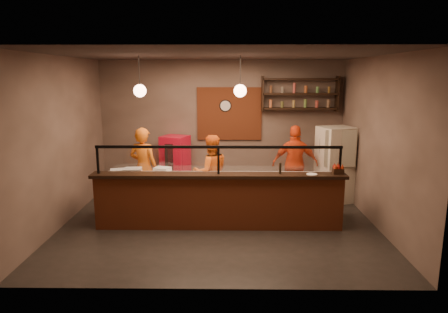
{
  "coord_description": "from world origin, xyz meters",
  "views": [
    {
      "loc": [
        0.19,
        -7.43,
        2.84
      ],
      "look_at": [
        0.09,
        0.3,
        1.26
      ],
      "focal_mm": 32.0,
      "sensor_mm": 36.0,
      "label": 1
    }
  ],
  "objects_px": {
    "condiment_caddy": "(338,171)",
    "pepper_mill": "(280,168)",
    "fridge": "(335,165)",
    "pizza_dough": "(238,175)",
    "cook_left": "(144,167)",
    "cook_mid": "(211,173)",
    "red_cooler": "(175,164)",
    "cook_right": "(295,164)",
    "wall_clock": "(225,106)"
  },
  "relations": [
    {
      "from": "cook_mid",
      "to": "fridge",
      "type": "relative_size",
      "value": 0.94
    },
    {
      "from": "wall_clock",
      "to": "cook_left",
      "type": "bearing_deg",
      "value": -140.08
    },
    {
      "from": "fridge",
      "to": "condiment_caddy",
      "type": "distance_m",
      "value": 1.75
    },
    {
      "from": "cook_left",
      "to": "fridge",
      "type": "bearing_deg",
      "value": -156.58
    },
    {
      "from": "pizza_dough",
      "to": "pepper_mill",
      "type": "relative_size",
      "value": 2.41
    },
    {
      "from": "cook_right",
      "to": "pizza_dough",
      "type": "relative_size",
      "value": 3.55
    },
    {
      "from": "wall_clock",
      "to": "condiment_caddy",
      "type": "xyz_separation_m",
      "value": [
        2.1,
        -2.73,
        -0.99
      ]
    },
    {
      "from": "cook_left",
      "to": "cook_mid",
      "type": "height_order",
      "value": "cook_left"
    },
    {
      "from": "cook_right",
      "to": "fridge",
      "type": "height_order",
      "value": "cook_right"
    },
    {
      "from": "cook_left",
      "to": "pizza_dough",
      "type": "relative_size",
      "value": 3.57
    },
    {
      "from": "cook_right",
      "to": "condiment_caddy",
      "type": "xyz_separation_m",
      "value": [
        0.51,
        -1.67,
        0.24
      ]
    },
    {
      "from": "condiment_caddy",
      "to": "red_cooler",
      "type": "bearing_deg",
      "value": 143.93
    },
    {
      "from": "wall_clock",
      "to": "fridge",
      "type": "xyz_separation_m",
      "value": [
        2.5,
        -1.05,
        -1.24
      ]
    },
    {
      "from": "wall_clock",
      "to": "pepper_mill",
      "type": "height_order",
      "value": "wall_clock"
    },
    {
      "from": "cook_left",
      "to": "cook_right",
      "type": "distance_m",
      "value": 3.38
    },
    {
      "from": "fridge",
      "to": "pepper_mill",
      "type": "height_order",
      "value": "fridge"
    },
    {
      "from": "condiment_caddy",
      "to": "pepper_mill",
      "type": "bearing_deg",
      "value": -179.96
    },
    {
      "from": "wall_clock",
      "to": "red_cooler",
      "type": "relative_size",
      "value": 0.22
    },
    {
      "from": "cook_right",
      "to": "pizza_dough",
      "type": "bearing_deg",
      "value": 45.06
    },
    {
      "from": "cook_mid",
      "to": "pepper_mill",
      "type": "xyz_separation_m",
      "value": [
        1.33,
        -1.08,
        0.35
      ]
    },
    {
      "from": "wall_clock",
      "to": "fridge",
      "type": "height_order",
      "value": "wall_clock"
    },
    {
      "from": "cook_mid",
      "to": "pizza_dough",
      "type": "bearing_deg",
      "value": 117.37
    },
    {
      "from": "condiment_caddy",
      "to": "pepper_mill",
      "type": "relative_size",
      "value": 0.92
    },
    {
      "from": "pizza_dough",
      "to": "fridge",
      "type": "bearing_deg",
      "value": 27.57
    },
    {
      "from": "cook_right",
      "to": "pizza_dough",
      "type": "distance_m",
      "value": 1.76
    },
    {
      "from": "pizza_dough",
      "to": "condiment_caddy",
      "type": "distance_m",
      "value": 1.92
    },
    {
      "from": "pizza_dough",
      "to": "pepper_mill",
      "type": "xyz_separation_m",
      "value": [
        0.77,
        -0.52,
        0.26
      ]
    },
    {
      "from": "wall_clock",
      "to": "cook_right",
      "type": "bearing_deg",
      "value": -33.76
    },
    {
      "from": "red_cooler",
      "to": "cook_right",
      "type": "bearing_deg",
      "value": 6.7
    },
    {
      "from": "cook_left",
      "to": "condiment_caddy",
      "type": "height_order",
      "value": "cook_left"
    },
    {
      "from": "cook_left",
      "to": "pizza_dough",
      "type": "xyz_separation_m",
      "value": [
        2.03,
        -0.75,
        0.03
      ]
    },
    {
      "from": "cook_left",
      "to": "cook_mid",
      "type": "bearing_deg",
      "value": -169.11
    },
    {
      "from": "cook_mid",
      "to": "fridge",
      "type": "distance_m",
      "value": 2.86
    },
    {
      "from": "red_cooler",
      "to": "pepper_mill",
      "type": "xyz_separation_m",
      "value": [
        2.26,
        -2.43,
        0.47
      ]
    },
    {
      "from": "fridge",
      "to": "cook_left",
      "type": "bearing_deg",
      "value": 167.6
    },
    {
      "from": "red_cooler",
      "to": "pizza_dough",
      "type": "bearing_deg",
      "value": -30.35
    },
    {
      "from": "fridge",
      "to": "pizza_dough",
      "type": "relative_size",
      "value": 3.49
    },
    {
      "from": "cook_mid",
      "to": "pepper_mill",
      "type": "height_order",
      "value": "cook_mid"
    },
    {
      "from": "cook_left",
      "to": "cook_right",
      "type": "relative_size",
      "value": 1.0
    },
    {
      "from": "red_cooler",
      "to": "cook_left",
      "type": "bearing_deg",
      "value": -92.98
    },
    {
      "from": "pizza_dough",
      "to": "condiment_caddy",
      "type": "relative_size",
      "value": 2.61
    },
    {
      "from": "pepper_mill",
      "to": "condiment_caddy",
      "type": "bearing_deg",
      "value": 0.04
    },
    {
      "from": "red_cooler",
      "to": "condiment_caddy",
      "type": "xyz_separation_m",
      "value": [
        3.33,
        -2.42,
        0.42
      ]
    },
    {
      "from": "wall_clock",
      "to": "fridge",
      "type": "relative_size",
      "value": 0.18
    },
    {
      "from": "cook_left",
      "to": "condiment_caddy",
      "type": "bearing_deg",
      "value": 179.7
    },
    {
      "from": "red_cooler",
      "to": "fridge",
      "type": "bearing_deg",
      "value": 10.39
    },
    {
      "from": "cook_left",
      "to": "fridge",
      "type": "height_order",
      "value": "cook_left"
    },
    {
      "from": "condiment_caddy",
      "to": "cook_right",
      "type": "bearing_deg",
      "value": 106.95
    },
    {
      "from": "wall_clock",
      "to": "cook_right",
      "type": "xyz_separation_m",
      "value": [
        1.59,
        -1.06,
        -1.23
      ]
    },
    {
      "from": "red_cooler",
      "to": "pizza_dough",
      "type": "xyz_separation_m",
      "value": [
        1.49,
        -1.91,
        0.21
      ]
    }
  ]
}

